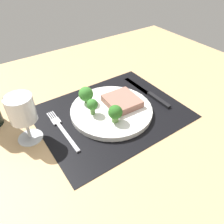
% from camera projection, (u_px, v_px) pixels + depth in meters
% --- Properties ---
extents(ground_plane, '(1.40, 1.10, 0.03)m').
position_uv_depth(ground_plane, '(111.00, 117.00, 0.70)').
color(ground_plane, tan).
extents(placemat, '(0.44, 0.35, 0.00)m').
position_uv_depth(placemat, '(111.00, 113.00, 0.69)').
color(placemat, black).
rests_on(placemat, ground_plane).
extents(plate, '(0.25, 0.25, 0.02)m').
position_uv_depth(plate, '(111.00, 110.00, 0.68)').
color(plate, white).
rests_on(plate, placemat).
extents(steak, '(0.10, 0.11, 0.02)m').
position_uv_depth(steak, '(122.00, 101.00, 0.69)').
color(steak, '#9E6B5B').
rests_on(steak, plate).
extents(broccoli_center, '(0.04, 0.04, 0.05)m').
position_uv_depth(broccoli_center, '(115.00, 113.00, 0.61)').
color(broccoli_center, '#6B994C').
rests_on(broccoli_center, plate).
extents(broccoli_near_steak, '(0.05, 0.05, 0.06)m').
position_uv_depth(broccoli_near_steak, '(86.00, 94.00, 0.68)').
color(broccoli_near_steak, '#5B8942').
rests_on(broccoli_near_steak, plate).
extents(broccoli_back_left, '(0.03, 0.03, 0.05)m').
position_uv_depth(broccoli_back_left, '(92.00, 105.00, 0.64)').
color(broccoli_back_left, '#5B8942').
rests_on(broccoli_back_left, plate).
extents(fork, '(0.02, 0.19, 0.01)m').
position_uv_depth(fork, '(62.00, 129.00, 0.62)').
color(fork, silver).
rests_on(fork, placemat).
extents(knife, '(0.02, 0.23, 0.01)m').
position_uv_depth(knife, '(150.00, 94.00, 0.76)').
color(knife, black).
rests_on(knife, placemat).
extents(wine_glass, '(0.07, 0.07, 0.14)m').
position_uv_depth(wine_glass, '(22.00, 112.00, 0.55)').
color(wine_glass, silver).
rests_on(wine_glass, ground_plane).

